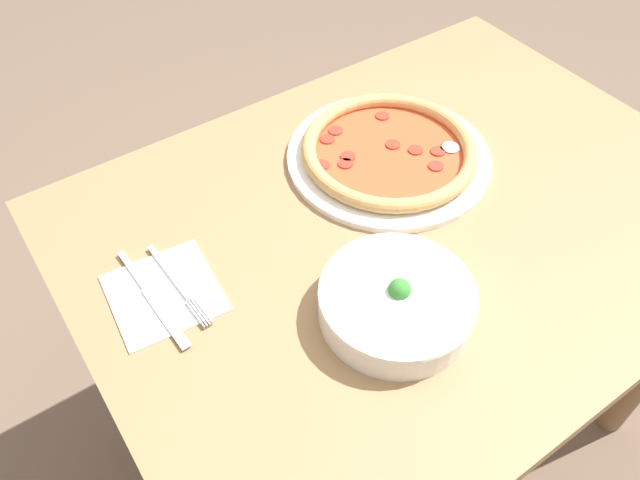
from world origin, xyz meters
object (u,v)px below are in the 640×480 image
object	(u,v)px
pizza	(389,152)
knife	(149,293)
fork	(177,283)
bowl	(397,301)

from	to	relation	value
pizza	knife	xyz separation A→B (m)	(0.47, 0.04, -0.01)
fork	knife	bearing A→B (deg)	-102.02
bowl	pizza	bearing A→B (deg)	-127.15
knife	pizza	bearing A→B (deg)	92.21
fork	pizza	bearing A→B (deg)	93.59
pizza	knife	bearing A→B (deg)	4.40
pizza	fork	distance (m)	0.43
knife	fork	bearing A→B (deg)	77.98
fork	knife	size ratio (longest dim) A/B	0.85
pizza	bowl	xyz separation A→B (m)	(0.20, 0.26, 0.01)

